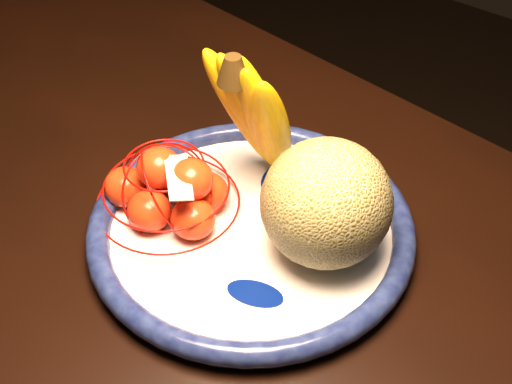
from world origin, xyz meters
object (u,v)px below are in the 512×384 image
Objects in this scene: cantaloupe at (326,203)px; banana_bunch at (260,112)px; fruit_bowl at (251,229)px; mandarin_bag at (170,190)px; dining_table at (156,281)px.

banana_bunch is (-0.13, 0.05, 0.04)m from cantaloupe.
fruit_bowl is 0.11m from mandarin_bag.
cantaloupe is 0.15m from banana_bunch.
cantaloupe is (0.09, 0.03, 0.08)m from fruit_bowl.
dining_table is 10.85× the size of cantaloupe.
mandarin_bag is (-0.05, -0.11, -0.08)m from banana_bunch.
dining_table is at bearing -89.23° from mandarin_bag.
banana_bunch is at bearing 159.61° from cantaloupe.
fruit_bowl is 2.67× the size of cantaloupe.
dining_table is 0.14m from mandarin_bag.
mandarin_bag is (-0.19, -0.06, -0.04)m from cantaloupe.
fruit_bowl is 1.78× the size of banana_bunch.
fruit_bowl is at bearing 44.60° from dining_table.
mandarin_bag is at bearing -160.20° from fruit_bowl.
banana_bunch is 0.15m from mandarin_bag.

